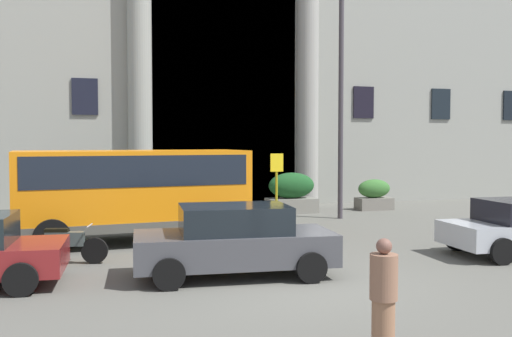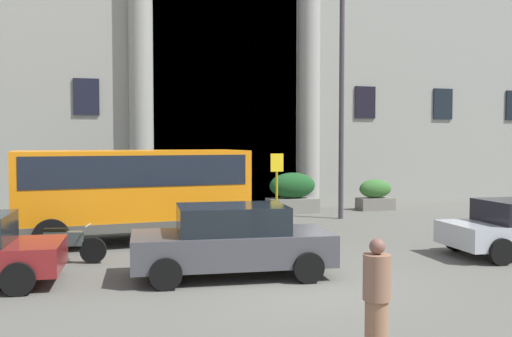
{
  "view_description": "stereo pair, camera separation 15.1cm",
  "coord_description": "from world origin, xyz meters",
  "px_view_note": "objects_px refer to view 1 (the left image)",
  "views": [
    {
      "loc": [
        -3.82,
        -10.54,
        2.8
      ],
      "look_at": [
        1.21,
        6.77,
        1.93
      ],
      "focal_mm": 39.78,
      "sensor_mm": 36.0,
      "label": 1
    },
    {
      "loc": [
        -3.67,
        -10.59,
        2.8
      ],
      "look_at": [
        1.21,
        6.77,
        1.93
      ],
      "focal_mm": 39.78,
      "sensor_mm": 36.0,
      "label": 2
    }
  ],
  "objects_px": {
    "motorcycle_near_kerb": "(240,233)",
    "pedestrian_man_red_shirt": "(383,298)",
    "hedge_planter_entrance_right": "(214,195)",
    "lamppost_plaza_centre": "(341,82)",
    "hedge_planter_east": "(374,195)",
    "motorcycle_far_end": "(63,244)",
    "orange_minibus": "(133,187)",
    "hedge_planter_entrance_left": "(93,202)",
    "bus_stop_sign": "(277,181)",
    "parked_sedan_second": "(234,240)",
    "hedge_planter_west": "(292,193)"
  },
  "relations": [
    {
      "from": "motorcycle_far_end",
      "to": "pedestrian_man_red_shirt",
      "type": "xyz_separation_m",
      "value": [
        4.24,
        -7.06,
        0.32
      ]
    },
    {
      "from": "parked_sedan_second",
      "to": "lamppost_plaza_centre",
      "type": "relative_size",
      "value": 0.49
    },
    {
      "from": "pedestrian_man_red_shirt",
      "to": "hedge_planter_entrance_left",
      "type": "bearing_deg",
      "value": -15.99
    },
    {
      "from": "parked_sedan_second",
      "to": "motorcycle_far_end",
      "type": "distance_m",
      "value": 4.12
    },
    {
      "from": "hedge_planter_entrance_left",
      "to": "parked_sedan_second",
      "type": "relative_size",
      "value": 0.34
    },
    {
      "from": "hedge_planter_entrance_right",
      "to": "pedestrian_man_red_shirt",
      "type": "xyz_separation_m",
      "value": [
        -0.9,
        -14.72,
        0.03
      ]
    },
    {
      "from": "hedge_planter_entrance_right",
      "to": "hedge_planter_east",
      "type": "distance_m",
      "value": 6.61
    },
    {
      "from": "hedge_planter_entrance_right",
      "to": "lamppost_plaza_centre",
      "type": "distance_m",
      "value": 6.35
    },
    {
      "from": "hedge_planter_east",
      "to": "motorcycle_far_end",
      "type": "distance_m",
      "value": 13.83
    },
    {
      "from": "pedestrian_man_red_shirt",
      "to": "bus_stop_sign",
      "type": "bearing_deg",
      "value": -41.43
    },
    {
      "from": "orange_minibus",
      "to": "lamppost_plaza_centre",
      "type": "height_order",
      "value": "lamppost_plaza_centre"
    },
    {
      "from": "pedestrian_man_red_shirt",
      "to": "lamppost_plaza_centre",
      "type": "bearing_deg",
      "value": -52.24
    },
    {
      "from": "bus_stop_sign",
      "to": "lamppost_plaza_centre",
      "type": "height_order",
      "value": "lamppost_plaza_centre"
    },
    {
      "from": "orange_minibus",
      "to": "pedestrian_man_red_shirt",
      "type": "bearing_deg",
      "value": -80.62
    },
    {
      "from": "bus_stop_sign",
      "to": "hedge_planter_west",
      "type": "bearing_deg",
      "value": 61.83
    },
    {
      "from": "motorcycle_near_kerb",
      "to": "lamppost_plaza_centre",
      "type": "relative_size",
      "value": 0.23
    },
    {
      "from": "hedge_planter_east",
      "to": "pedestrian_man_red_shirt",
      "type": "relative_size",
      "value": 0.93
    },
    {
      "from": "lamppost_plaza_centre",
      "to": "orange_minibus",
      "type": "bearing_deg",
      "value": -159.89
    },
    {
      "from": "bus_stop_sign",
      "to": "hedge_planter_entrance_left",
      "type": "bearing_deg",
      "value": 153.1
    },
    {
      "from": "hedge_planter_east",
      "to": "pedestrian_man_red_shirt",
      "type": "bearing_deg",
      "value": -117.53
    },
    {
      "from": "hedge_planter_entrance_right",
      "to": "parked_sedan_second",
      "type": "distance_m",
      "value": 10.0
    },
    {
      "from": "lamppost_plaza_centre",
      "to": "bus_stop_sign",
      "type": "bearing_deg",
      "value": -160.66
    },
    {
      "from": "hedge_planter_west",
      "to": "bus_stop_sign",
      "type": "bearing_deg",
      "value": -118.17
    },
    {
      "from": "hedge_planter_west",
      "to": "pedestrian_man_red_shirt",
      "type": "distance_m",
      "value": 14.92
    },
    {
      "from": "motorcycle_near_kerb",
      "to": "pedestrian_man_red_shirt",
      "type": "bearing_deg",
      "value": -76.07
    },
    {
      "from": "bus_stop_sign",
      "to": "parked_sedan_second",
      "type": "height_order",
      "value": "bus_stop_sign"
    },
    {
      "from": "motorcycle_near_kerb",
      "to": "pedestrian_man_red_shirt",
      "type": "distance_m",
      "value": 7.44
    },
    {
      "from": "hedge_planter_east",
      "to": "motorcycle_far_end",
      "type": "xyz_separation_m",
      "value": [
        -11.74,
        -7.32,
        -0.15
      ]
    },
    {
      "from": "hedge_planter_east",
      "to": "orange_minibus",
      "type": "bearing_deg",
      "value": -154.39
    },
    {
      "from": "orange_minibus",
      "to": "hedge_planter_entrance_right",
      "type": "bearing_deg",
      "value": 51.28
    },
    {
      "from": "hedge_planter_west",
      "to": "hedge_planter_entrance_left",
      "type": "xyz_separation_m",
      "value": [
        -7.5,
        -0.02,
        -0.12
      ]
    },
    {
      "from": "lamppost_plaza_centre",
      "to": "hedge_planter_east",
      "type": "bearing_deg",
      "value": 39.67
    },
    {
      "from": "orange_minibus",
      "to": "hedge_planter_east",
      "type": "height_order",
      "value": "orange_minibus"
    },
    {
      "from": "hedge_planter_entrance_left",
      "to": "pedestrian_man_red_shirt",
      "type": "bearing_deg",
      "value": -76.01
    },
    {
      "from": "lamppost_plaza_centre",
      "to": "motorcycle_near_kerb",
      "type": "bearing_deg",
      "value": -135.69
    },
    {
      "from": "motorcycle_near_kerb",
      "to": "motorcycle_far_end",
      "type": "bearing_deg",
      "value": -161.0
    },
    {
      "from": "hedge_planter_entrance_left",
      "to": "motorcycle_near_kerb",
      "type": "distance_m",
      "value": 7.82
    },
    {
      "from": "hedge_planter_entrance_left",
      "to": "lamppost_plaza_centre",
      "type": "relative_size",
      "value": 0.17
    },
    {
      "from": "motorcycle_far_end",
      "to": "motorcycle_near_kerb",
      "type": "relative_size",
      "value": 0.98
    },
    {
      "from": "hedge_planter_entrance_left",
      "to": "hedge_planter_entrance_right",
      "type": "bearing_deg",
      "value": 4.39
    },
    {
      "from": "parked_sedan_second",
      "to": "lamppost_plaza_centre",
      "type": "bearing_deg",
      "value": 56.7
    },
    {
      "from": "bus_stop_sign",
      "to": "parked_sedan_second",
      "type": "distance_m",
      "value": 7.26
    },
    {
      "from": "parked_sedan_second",
      "to": "pedestrian_man_red_shirt",
      "type": "xyz_separation_m",
      "value": [
        0.77,
        -4.86,
        0.03
      ]
    },
    {
      "from": "hedge_planter_entrance_right",
      "to": "lamppost_plaza_centre",
      "type": "relative_size",
      "value": 0.18
    },
    {
      "from": "hedge_planter_east",
      "to": "lamppost_plaza_centre",
      "type": "distance_m",
      "value": 5.36
    },
    {
      "from": "orange_minibus",
      "to": "hedge_planter_entrance_left",
      "type": "xyz_separation_m",
      "value": [
        -1.08,
        4.79,
        -0.89
      ]
    },
    {
      "from": "hedge_planter_entrance_right",
      "to": "parked_sedan_second",
      "type": "xyz_separation_m",
      "value": [
        -1.66,
        -9.86,
        -0.0
      ]
    },
    {
      "from": "orange_minibus",
      "to": "hedge_planter_entrance_right",
      "type": "distance_m",
      "value": 6.2
    },
    {
      "from": "bus_stop_sign",
      "to": "parked_sedan_second",
      "type": "bearing_deg",
      "value": -115.19
    },
    {
      "from": "hedge_planter_east",
      "to": "hedge_planter_west",
      "type": "bearing_deg",
      "value": 179.65
    }
  ]
}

